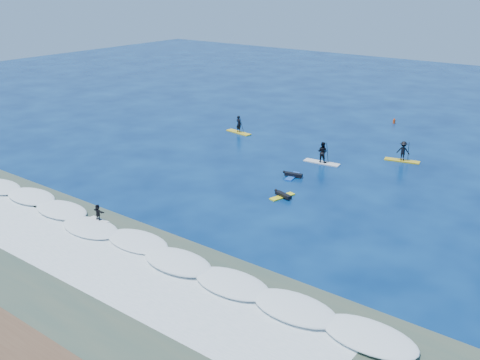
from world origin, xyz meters
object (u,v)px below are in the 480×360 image
Objects in this scene: sup_paddler_left at (239,127)px; sup_paddler_center at (322,154)px; marker_buoy at (394,121)px; wave_surfer at (98,213)px; prone_paddler_far at (293,175)px; sup_paddler_right at (403,152)px; prone_paddler_near at (282,195)px.

sup_paddler_center reaches higher than sup_paddler_left.
sup_paddler_left is at bearing -130.51° from marker_buoy.
prone_paddler_far is at bearing 69.33° from wave_surfer.
sup_paddler_center is at bearing -89.37° from marker_buoy.
sup_paddler_center is at bearing -151.33° from sup_paddler_right.
sup_paddler_left is at bearing 158.37° from sup_paddler_center.
sup_paddler_right is 14.60m from prone_paddler_near.
wave_surfer is (-11.83, -25.55, -0.15)m from sup_paddler_right.
sup_paddler_center is 1.50× the size of prone_paddler_far.
marker_buoy is (-1.71, 26.58, 0.15)m from prone_paddler_near.
sup_paddler_left is at bearing 44.12° from prone_paddler_far.
sup_paddler_center is 7.55m from sup_paddler_right.
prone_paddler_far is at bearing -98.59° from sup_paddler_center.
sup_paddler_center is at bearing -14.49° from prone_paddler_far.
marker_buoy is (5.97, 38.15, -0.41)m from wave_surfer.
wave_surfer is at bearing -127.43° from sup_paddler_right.
prone_paddler_near is (1.52, -9.00, -0.72)m from sup_paddler_center.
marker_buoy is (12.03, 14.08, -0.40)m from sup_paddler_left.
marker_buoy reaches higher than prone_paddler_far.
wave_surfer is at bearing 148.03° from prone_paddler_far.
wave_surfer reaches higher than prone_paddler_far.
sup_paddler_center is at bearing 73.09° from wave_surfer.
sup_paddler_left is 4.73× the size of marker_buoy.
prone_paddler_near is 13.89m from wave_surfer.
sup_paddler_center is 17.59m from marker_buoy.
sup_paddler_left reaches higher than sup_paddler_right.
wave_surfer is 2.43× the size of marker_buoy.
sup_paddler_left is 18.52m from marker_buoy.
prone_paddler_near is 26.64m from marker_buoy.
sup_paddler_center reaches higher than sup_paddler_right.
wave_surfer is at bearing 161.79° from prone_paddler_near.
prone_paddler_near is 1.00× the size of prone_paddler_far.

